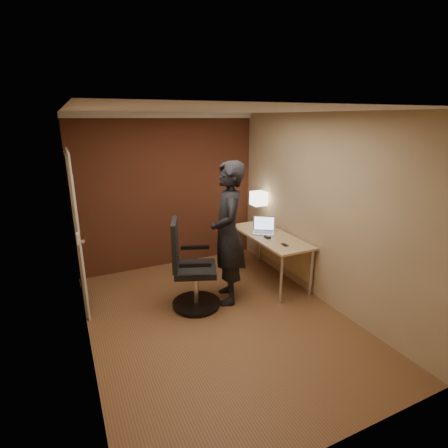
{
  "coord_description": "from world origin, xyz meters",
  "views": [
    {
      "loc": [
        -1.58,
        -3.52,
        2.43
      ],
      "look_at": [
        0.35,
        0.55,
        1.05
      ],
      "focal_mm": 28.0,
      "sensor_mm": 36.0,
      "label": 1
    }
  ],
  "objects_px": {
    "desk": "(274,242)",
    "person": "(228,234)",
    "phone": "(285,245)",
    "laptop": "(263,228)",
    "desk_lamp": "(259,199)",
    "office_chair": "(190,271)",
    "mouse": "(267,237)"
  },
  "relations": [
    {
      "from": "phone",
      "to": "office_chair",
      "type": "relative_size",
      "value": 0.1
    },
    {
      "from": "desk",
      "to": "mouse",
      "type": "distance_m",
      "value": 0.24
    },
    {
      "from": "desk_lamp",
      "to": "phone",
      "type": "distance_m",
      "value": 1.17
    },
    {
      "from": "office_chair",
      "to": "desk",
      "type": "bearing_deg",
      "value": 9.84
    },
    {
      "from": "desk_lamp",
      "to": "phone",
      "type": "relative_size",
      "value": 4.65
    },
    {
      "from": "phone",
      "to": "mouse",
      "type": "bearing_deg",
      "value": 97.21
    },
    {
      "from": "desk",
      "to": "mouse",
      "type": "bearing_deg",
      "value": -153.11
    },
    {
      "from": "laptop",
      "to": "phone",
      "type": "height_order",
      "value": "laptop"
    },
    {
      "from": "laptop",
      "to": "person",
      "type": "relative_size",
      "value": 0.22
    },
    {
      "from": "phone",
      "to": "desk_lamp",
      "type": "bearing_deg",
      "value": 78.19
    },
    {
      "from": "desk_lamp",
      "to": "person",
      "type": "distance_m",
      "value": 1.36
    },
    {
      "from": "laptop",
      "to": "phone",
      "type": "relative_size",
      "value": 3.63
    },
    {
      "from": "laptop",
      "to": "desk_lamp",
      "type": "bearing_deg",
      "value": 69.56
    },
    {
      "from": "office_chair",
      "to": "person",
      "type": "xyz_separation_m",
      "value": [
        0.54,
        -0.03,
        0.44
      ]
    },
    {
      "from": "phone",
      "to": "person",
      "type": "xyz_separation_m",
      "value": [
        -0.79,
        0.18,
        0.22
      ]
    },
    {
      "from": "mouse",
      "to": "laptop",
      "type": "bearing_deg",
      "value": 73.74
    },
    {
      "from": "desk",
      "to": "person",
      "type": "xyz_separation_m",
      "value": [
        -0.91,
        -0.28,
        0.36
      ]
    },
    {
      "from": "laptop",
      "to": "office_chair",
      "type": "relative_size",
      "value": 0.36
    },
    {
      "from": "office_chair",
      "to": "person",
      "type": "distance_m",
      "value": 0.7
    },
    {
      "from": "laptop",
      "to": "phone",
      "type": "distance_m",
      "value": 0.63
    },
    {
      "from": "desk",
      "to": "mouse",
      "type": "height_order",
      "value": "mouse"
    },
    {
      "from": "mouse",
      "to": "phone",
      "type": "bearing_deg",
      "value": -78.97
    },
    {
      "from": "mouse",
      "to": "office_chair",
      "type": "xyz_separation_m",
      "value": [
        -1.28,
        -0.16,
        -0.23
      ]
    },
    {
      "from": "desk",
      "to": "laptop",
      "type": "bearing_deg",
      "value": 116.29
    },
    {
      "from": "desk",
      "to": "desk_lamp",
      "type": "distance_m",
      "value": 0.83
    },
    {
      "from": "laptop",
      "to": "mouse",
      "type": "height_order",
      "value": "laptop"
    },
    {
      "from": "laptop",
      "to": "office_chair",
      "type": "xyz_separation_m",
      "value": [
        -1.37,
        -0.43,
        -0.27
      ]
    },
    {
      "from": "mouse",
      "to": "office_chair",
      "type": "relative_size",
      "value": 0.08
    },
    {
      "from": "laptop",
      "to": "person",
      "type": "xyz_separation_m",
      "value": [
        -0.83,
        -0.45,
        0.16
      ]
    },
    {
      "from": "office_chair",
      "to": "desk_lamp",
      "type": "bearing_deg",
      "value": 29.63
    },
    {
      "from": "desk",
      "to": "desk_lamp",
      "type": "height_order",
      "value": "desk_lamp"
    },
    {
      "from": "desk",
      "to": "mouse",
      "type": "relative_size",
      "value": 15.0
    }
  ]
}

